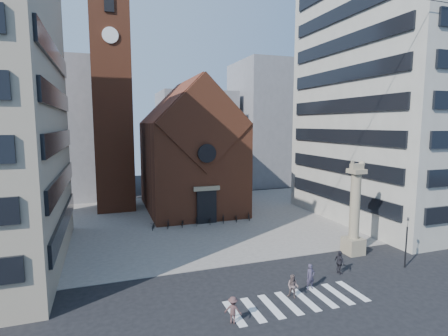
{
  "coord_description": "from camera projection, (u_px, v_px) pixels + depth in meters",
  "views": [
    {
      "loc": [
        -11.41,
        -22.4,
        11.9
      ],
      "look_at": [
        -0.87,
        8.0,
        7.84
      ],
      "focal_mm": 28.0,
      "sensor_mm": 36.0,
      "label": 1
    }
  ],
  "objects": [
    {
      "name": "traffic_light",
      "position": [
        406.0,
        241.0,
        28.87
      ],
      "size": [
        0.13,
        0.16,
        4.3
      ],
      "color": "black",
      "rests_on": "ground"
    },
    {
      "name": "bg_block_right",
      "position": [
        275.0,
        124.0,
        71.21
      ],
      "size": [
        16.0,
        14.0,
        24.0
      ],
      "primitive_type": "cube",
      "color": "gray",
      "rests_on": "ground"
    },
    {
      "name": "ground",
      "position": [
        270.0,
        284.0,
        26.19
      ],
      "size": [
        120.0,
        120.0,
        0.0
      ],
      "primitive_type": "plane",
      "color": "black",
      "rests_on": "ground"
    },
    {
      "name": "scooter_6",
      "position": [
        236.0,
        218.0,
        42.71
      ],
      "size": [
        0.95,
        1.68,
        0.84
      ],
      "primitive_type": "imported",
      "rotation": [
        0.0,
        0.0,
        -0.26
      ],
      "color": "black",
      "rests_on": "piazza"
    },
    {
      "name": "campanile",
      "position": [
        112.0,
        95.0,
        47.21
      ],
      "size": [
        5.5,
        5.5,
        31.2
      ],
      "color": "brown",
      "rests_on": "ground"
    },
    {
      "name": "bg_block_left",
      "position": [
        46.0,
        130.0,
        55.81
      ],
      "size": [
        16.0,
        14.0,
        22.0
      ],
      "primitive_type": "cube",
      "color": "gray",
      "rests_on": "ground"
    },
    {
      "name": "piazza",
      "position": [
        202.0,
        219.0,
        44.0
      ],
      "size": [
        46.0,
        30.0,
        0.05
      ],
      "primitive_type": "cube",
      "color": "gray",
      "rests_on": "ground"
    },
    {
      "name": "pedestrian_2",
      "position": [
        340.0,
        262.0,
        27.81
      ],
      "size": [
        0.47,
        1.12,
        1.9
      ],
      "primitive_type": "imported",
      "rotation": [
        0.0,
        0.0,
        1.58
      ],
      "color": "#222128",
      "rests_on": "ground"
    },
    {
      "name": "scooter_0",
      "position": [
        153.0,
        226.0,
        39.45
      ],
      "size": [
        0.95,
        1.68,
        0.84
      ],
      "primitive_type": "imported",
      "rotation": [
        0.0,
        0.0,
        -0.26
      ],
      "color": "black",
      "rests_on": "piazza"
    },
    {
      "name": "bg_block_mid",
      "position": [
        196.0,
        139.0,
        69.2
      ],
      "size": [
        14.0,
        12.0,
        18.0
      ],
      "primitive_type": "cube",
      "color": "gray",
      "rests_on": "ground"
    },
    {
      "name": "building_right",
      "position": [
        403.0,
        91.0,
        43.23
      ],
      "size": [
        18.0,
        22.0,
        32.0
      ],
      "primitive_type": "cube",
      "color": "#B2AEA1",
      "rests_on": "ground"
    },
    {
      "name": "scooter_2",
      "position": [
        182.0,
        223.0,
        40.54
      ],
      "size": [
        0.95,
        1.68,
        0.84
      ],
      "primitive_type": "imported",
      "rotation": [
        0.0,
        0.0,
        -0.26
      ],
      "color": "black",
      "rests_on": "piazza"
    },
    {
      "name": "zebra_crossing",
      "position": [
        297.0,
        301.0,
        23.56
      ],
      "size": [
        10.2,
        3.2,
        0.01
      ],
      "primitive_type": null,
      "color": "white",
      "rests_on": "ground"
    },
    {
      "name": "pedestrian_0",
      "position": [
        311.0,
        277.0,
        25.26
      ],
      "size": [
        0.7,
        0.47,
        1.86
      ],
      "primitive_type": "imported",
      "rotation": [
        0.0,
        0.0,
        0.04
      ],
      "color": "#363144",
      "rests_on": "ground"
    },
    {
      "name": "scooter_1",
      "position": [
        168.0,
        224.0,
        39.99
      ],
      "size": [
        0.82,
        1.61,
        0.93
      ],
      "primitive_type": "imported",
      "rotation": [
        0.0,
        0.0,
        -0.26
      ],
      "color": "black",
      "rests_on": "piazza"
    },
    {
      "name": "scooter_3",
      "position": [
        196.0,
        221.0,
        41.08
      ],
      "size": [
        0.82,
        1.61,
        0.93
      ],
      "primitive_type": "imported",
      "rotation": [
        0.0,
        0.0,
        -0.26
      ],
      "color": "black",
      "rests_on": "piazza"
    },
    {
      "name": "scooter_7",
      "position": [
        249.0,
        216.0,
        43.25
      ],
      "size": [
        0.82,
        1.61,
        0.93
      ],
      "primitive_type": "imported",
      "rotation": [
        0.0,
        0.0,
        -0.26
      ],
      "color": "black",
      "rests_on": "piazza"
    },
    {
      "name": "pedestrian_3",
      "position": [
        233.0,
        310.0,
        20.94
      ],
      "size": [
        1.22,
        1.08,
        1.64
      ],
      "primitive_type": "imported",
      "rotation": [
        0.0,
        0.0,
        2.58
      ],
      "color": "#4F3534",
      "rests_on": "ground"
    },
    {
      "name": "scooter_5",
      "position": [
        223.0,
        219.0,
        42.16
      ],
      "size": [
        0.82,
        1.61,
        0.93
      ],
      "primitive_type": "imported",
      "rotation": [
        0.0,
        0.0,
        -0.26
      ],
      "color": "black",
      "rests_on": "piazza"
    },
    {
      "name": "scooter_4",
      "position": [
        210.0,
        220.0,
        41.62
      ],
      "size": [
        0.95,
        1.68,
        0.84
      ],
      "primitive_type": "imported",
      "rotation": [
        0.0,
        0.0,
        -0.26
      ],
      "color": "black",
      "rests_on": "piazza"
    },
    {
      "name": "pedestrian_1",
      "position": [
        293.0,
        286.0,
        23.97
      ],
      "size": [
        1.0,
        1.01,
        1.65
      ],
      "primitive_type": "imported",
      "rotation": [
        0.0,
        0.0,
        -0.83
      ],
      "color": "#665452",
      "rests_on": "ground"
    },
    {
      "name": "church",
      "position": [
        190.0,
        152.0,
        48.66
      ],
      "size": [
        12.0,
        16.65,
        18.0
      ],
      "color": "brown",
      "rests_on": "ground"
    },
    {
      "name": "lion_column",
      "position": [
        354.0,
        217.0,
        31.82
      ],
      "size": [
        1.63,
        1.6,
        8.68
      ],
      "color": "gray",
      "rests_on": "ground"
    }
  ]
}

